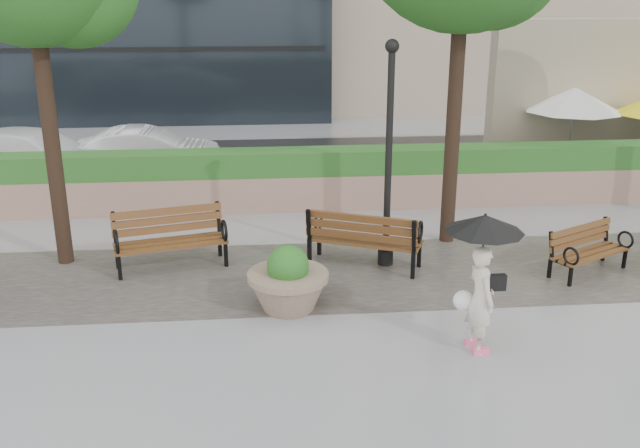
{
  "coord_description": "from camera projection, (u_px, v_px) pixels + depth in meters",
  "views": [
    {
      "loc": [
        -1.75,
        -8.58,
        4.93
      ],
      "look_at": [
        -0.74,
        2.57,
        1.1
      ],
      "focal_mm": 40.0,
      "sensor_mm": 36.0,
      "label": 1
    }
  ],
  "objects": [
    {
      "name": "bench_3",
      "position": [
        588.0,
        260.0,
        12.6
      ],
      "size": [
        1.67,
        1.28,
        0.84
      ],
      "rotation": [
        0.0,
        0.0,
        0.49
      ],
      "color": "brown",
      "rests_on": "ground"
    },
    {
      "name": "lamppost",
      "position": [
        388.0,
        171.0,
        12.5
      ],
      "size": [
        0.28,
        0.28,
        4.02
      ],
      "color": "black",
      "rests_on": "ground"
    },
    {
      "name": "car_right",
      "position": [
        148.0,
        152.0,
        18.83
      ],
      "size": [
        3.87,
        1.38,
        1.27
      ],
      "primitive_type": "imported",
      "rotation": [
        0.0,
        0.0,
        1.58
      ],
      "color": "silver",
      "rests_on": "ground"
    },
    {
      "name": "patio_umb_white",
      "position": [
        574.0,
        100.0,
        18.49
      ],
      "size": [
        2.5,
        2.5,
        2.3
      ],
      "color": "black",
      "rests_on": "ground"
    },
    {
      "name": "pedestrian",
      "position": [
        482.0,
        270.0,
        9.7
      ],
      "size": [
        1.07,
        1.07,
        1.97
      ],
      "rotation": [
        0.0,
        0.0,
        1.72
      ],
      "color": "beige",
      "rests_on": "ground"
    },
    {
      "name": "bench_2",
      "position": [
        364.0,
        250.0,
        12.86
      ],
      "size": [
        2.15,
        1.54,
        1.08
      ],
      "rotation": [
        0.0,
        0.0,
        2.73
      ],
      "color": "brown",
      "rests_on": "ground"
    },
    {
      "name": "hedge_wall",
      "position": [
        335.0,
        178.0,
        16.21
      ],
      "size": [
        24.0,
        0.8,
        1.35
      ],
      "color": "#946D5F",
      "rests_on": "ground"
    },
    {
      "name": "bench_1",
      "position": [
        171.0,
        251.0,
        12.82
      ],
      "size": [
        2.09,
        1.23,
        1.06
      ],
      "rotation": [
        0.0,
        0.0,
        0.24
      ],
      "color": "brown",
      "rests_on": "ground"
    },
    {
      "name": "ground",
      "position": [
        390.0,
        358.0,
        9.83
      ],
      "size": [
        100.0,
        100.0,
        0.0
      ],
      "primitive_type": "plane",
      "color": "gray",
      "rests_on": "ground"
    },
    {
      "name": "planter_left",
      "position": [
        288.0,
        285.0,
        11.16
      ],
      "size": [
        1.28,
        1.28,
        1.07
      ],
      "color": "#7F6B56",
      "rests_on": "ground"
    },
    {
      "name": "asphalt_street",
      "position": [
        319.0,
        164.0,
        20.19
      ],
      "size": [
        40.0,
        7.0,
        0.0
      ],
      "primitive_type": "cube",
      "color": "black",
      "rests_on": "ground"
    },
    {
      "name": "cobble_strip",
      "position": [
        359.0,
        273.0,
        12.66
      ],
      "size": [
        28.0,
        3.2,
        0.01
      ],
      "primitive_type": "cube",
      "color": "#383330",
      "rests_on": "ground"
    },
    {
      "name": "car_left",
      "position": [
        37.0,
        158.0,
        17.96
      ],
      "size": [
        5.14,
        2.98,
        1.4
      ],
      "primitive_type": "imported",
      "rotation": [
        0.0,
        0.0,
        1.35
      ],
      "color": "silver",
      "rests_on": "ground"
    }
  ]
}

